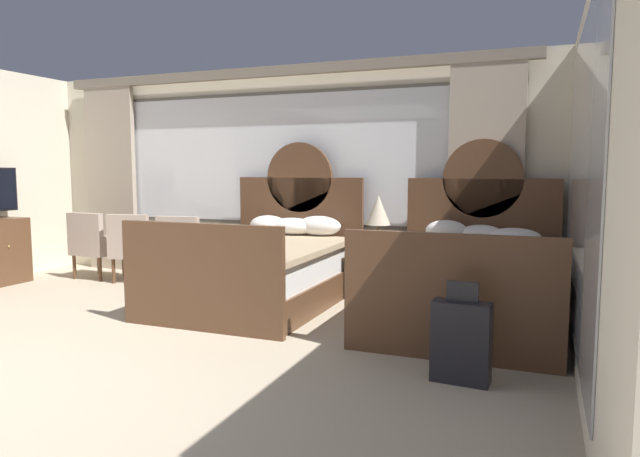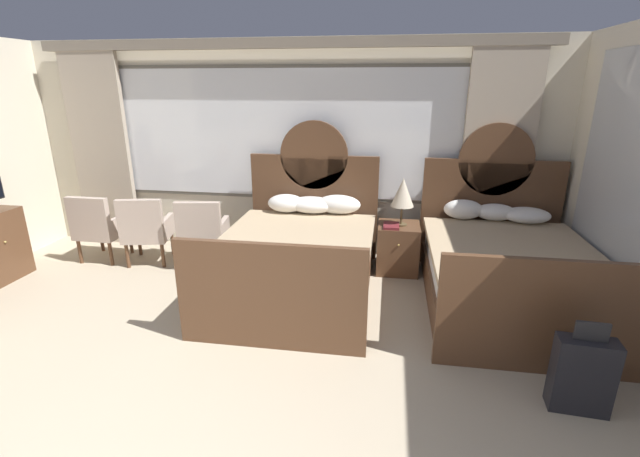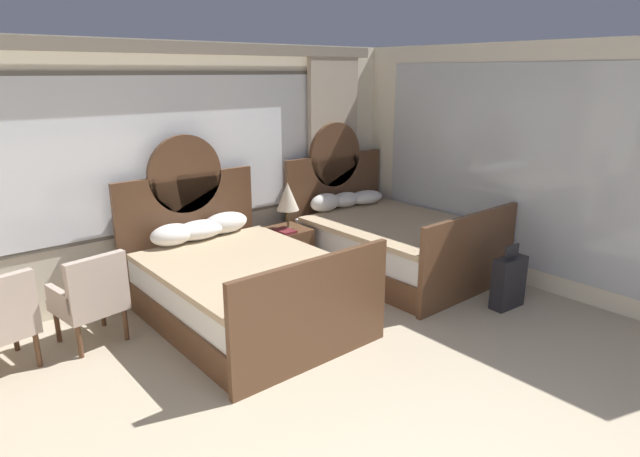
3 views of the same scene
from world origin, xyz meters
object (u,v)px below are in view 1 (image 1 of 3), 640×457
bed_near_window (262,268)px  suitcase_on_floor (461,341)px  table_lamp_on_nightstand (378,211)px  armchair_by_window_left (184,248)px  bed_near_mirror (469,283)px  armchair_by_window_centre (134,245)px  book_on_nightstand (366,245)px  nightstand_between_beds (376,272)px  armchair_by_window_right (94,243)px

bed_near_window → suitcase_on_floor: (2.30, -1.56, -0.10)m
table_lamp_on_nightstand → armchair_by_window_left: table_lamp_on_nightstand is taller
bed_near_mirror → armchair_by_window_centre: bed_near_mirror is taller
bed_near_window → suitcase_on_floor: bed_near_window is taller
bed_near_window → book_on_nightstand: size_ratio=8.64×
nightstand_between_beds → table_lamp_on_nightstand: (0.02, -0.01, 0.68)m
armchair_by_window_left → suitcase_on_floor: bearing=-28.9°
nightstand_between_beds → armchair_by_window_centre: 3.11m
table_lamp_on_nightstand → armchair_by_window_left: (-2.37, -0.25, -0.51)m
bed_near_mirror → suitcase_on_floor: bearing=-84.8°
bed_near_window → armchair_by_window_right: bed_near_window is taller
bed_near_window → book_on_nightstand: 1.16m
armchair_by_window_left → suitcase_on_floor: armchair_by_window_left is taller
bed_near_window → armchair_by_window_right: bearing=171.1°
book_on_nightstand → suitcase_on_floor: 2.52m
book_on_nightstand → armchair_by_window_right: size_ratio=0.30×
bed_near_window → armchair_by_window_left: bed_near_window is taller
bed_near_mirror → armchair_by_window_centre: size_ratio=2.59×
bed_near_window → armchair_by_window_left: (-1.27, 0.42, 0.09)m
nightstand_between_beds → table_lamp_on_nightstand: table_lamp_on_nightstand is taller
bed_near_window → armchair_by_window_right: 2.69m
table_lamp_on_nightstand → suitcase_on_floor: bearing=-61.6°
armchair_by_window_right → table_lamp_on_nightstand: bearing=3.8°
suitcase_on_floor → table_lamp_on_nightstand: bearing=118.4°
bed_near_mirror → suitcase_on_floor: (0.14, -1.55, -0.10)m
table_lamp_on_nightstand → suitcase_on_floor: table_lamp_on_nightstand is taller
table_lamp_on_nightstand → armchair_by_window_right: size_ratio=0.65×
bed_near_mirror → armchair_by_window_right: 4.83m
bed_near_mirror → table_lamp_on_nightstand: size_ratio=3.99×
book_on_nightstand → bed_near_mirror: bearing=-26.5°
bed_near_window → book_on_nightstand: bed_near_window is taller
bed_near_window → bed_near_mirror: same height
table_lamp_on_nightstand → armchair_by_window_left: 2.44m
armchair_by_window_centre → suitcase_on_floor: bearing=-24.6°
armchair_by_window_right → armchair_by_window_left: bearing=0.0°
armchair_by_window_left → suitcase_on_floor: (3.57, -1.97, -0.19)m
armchair_by_window_right → suitcase_on_floor: armchair_by_window_right is taller
bed_near_window → bed_near_mirror: 2.16m
armchair_by_window_centre → suitcase_on_floor: size_ratio=1.27×
nightstand_between_beds → suitcase_on_floor: (1.22, -2.23, -0.01)m
book_on_nightstand → armchair_by_window_right: 3.65m
bed_near_mirror → armchair_by_window_right: size_ratio=2.59×
bed_near_mirror → table_lamp_on_nightstand: (-1.06, 0.67, 0.60)m
table_lamp_on_nightstand → armchair_by_window_left: bearing=-174.1°
nightstand_between_beds → armchair_by_window_right: (-3.74, -0.26, 0.17)m
armchair_by_window_centre → suitcase_on_floor: armchair_by_window_centre is taller
book_on_nightstand → armchair_by_window_centre: armchair_by_window_centre is taller
book_on_nightstand → armchair_by_window_centre: 3.01m
armchair_by_window_left → bed_near_window: bearing=-18.1°
bed_near_mirror → nightstand_between_beds: bearing=147.7°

